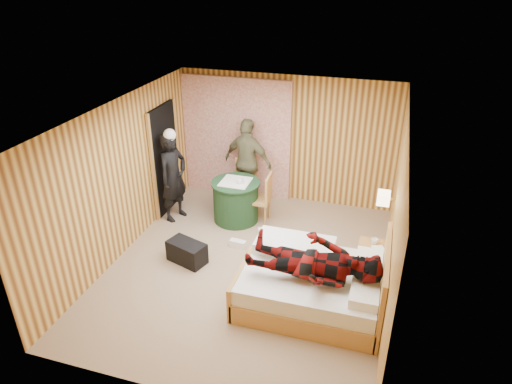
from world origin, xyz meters
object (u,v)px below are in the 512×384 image
(chair_near, at_px, (263,195))
(duffel_bag, at_px, (187,252))
(man_at_table, at_px, (248,162))
(man_on_bed, at_px, (314,254))
(chair_far, at_px, (246,178))
(nightstand, at_px, (371,265))
(bed, at_px, (313,283))
(round_table, at_px, (236,201))
(wall_lamp, at_px, (384,198))
(woman_standing, at_px, (173,177))

(chair_near, distance_m, duffel_bag, 1.79)
(man_at_table, xyz_separation_m, man_on_bed, (1.81, -2.82, 0.09))
(chair_near, relative_size, man_on_bed, 0.54)
(duffel_bag, distance_m, man_at_table, 2.36)
(chair_far, height_order, man_on_bed, man_on_bed)
(nightstand, distance_m, chair_near, 2.40)
(chair_far, xyz_separation_m, duffel_bag, (-0.29, -2.19, -0.36))
(bed, xyz_separation_m, duffel_bag, (-2.10, 0.35, -0.13))
(duffel_bag, distance_m, man_on_bed, 2.33)
(nightstand, distance_m, round_table, 2.80)
(chair_far, distance_m, man_at_table, 0.33)
(wall_lamp, relative_size, round_table, 0.29)
(chair_far, xyz_separation_m, man_at_table, (0.02, 0.05, 0.32))
(round_table, xyz_separation_m, chair_far, (-0.02, 0.70, 0.14))
(woman_standing, xyz_separation_m, man_on_bed, (2.91, -1.82, 0.12))
(duffel_bag, relative_size, woman_standing, 0.37)
(nightstand, xyz_separation_m, woman_standing, (-3.64, 0.95, 0.52))
(nightstand, distance_m, chair_far, 3.19)
(round_table, bearing_deg, chair_near, 5.51)
(nightstand, distance_m, man_on_bed, 1.31)
(bed, bearing_deg, woman_standing, 151.04)
(duffel_bag, distance_m, woman_standing, 1.61)
(wall_lamp, height_order, chair_far, wall_lamp)
(wall_lamp, xyz_separation_m, woman_standing, (-3.68, 0.65, -0.46))
(bed, height_order, round_table, bed)
(bed, bearing_deg, duffel_bag, 170.48)
(wall_lamp, height_order, chair_near, wall_lamp)
(round_table, bearing_deg, nightstand, -25.26)
(chair_near, height_order, man_on_bed, man_on_bed)
(man_at_table, bearing_deg, bed, 137.75)
(nightstand, relative_size, woman_standing, 0.37)
(bed, xyz_separation_m, nightstand, (0.75, 0.65, 0.01))
(wall_lamp, bearing_deg, duffel_bag, -168.40)
(chair_near, bearing_deg, bed, 31.58)
(chair_near, xyz_separation_m, man_on_bed, (1.31, -2.12, 0.40))
(bed, relative_size, nightstand, 3.14)
(wall_lamp, distance_m, man_on_bed, 1.45)
(man_at_table, bearing_deg, nightstand, 155.80)
(wall_lamp, xyz_separation_m, round_table, (-2.58, 0.90, -0.90))
(wall_lamp, height_order, nightstand, wall_lamp)
(wall_lamp, relative_size, bed, 0.13)
(wall_lamp, height_order, bed, wall_lamp)
(man_at_table, bearing_deg, chair_far, 75.06)
(round_table, relative_size, chair_near, 0.93)
(bed, distance_m, chair_near, 2.30)
(man_on_bed, bearing_deg, bed, 95.76)
(chair_far, relative_size, woman_standing, 0.56)
(nightstand, height_order, duffel_bag, nightstand)
(round_table, distance_m, chair_near, 0.52)
(chair_far, relative_size, man_at_table, 0.54)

